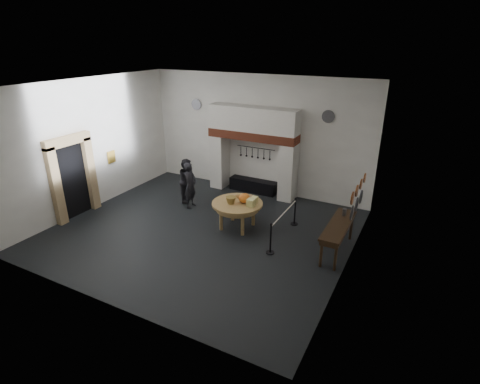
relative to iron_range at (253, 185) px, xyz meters
The scene contains 39 objects.
floor 3.73m from the iron_range, 90.00° to the right, with size 9.00×8.00×0.02m, color black.
ceiling 5.65m from the iron_range, 90.00° to the right, with size 9.00×8.00×0.02m, color silver.
wall_back 2.02m from the iron_range, 90.00° to the left, with size 9.00×0.02×4.50m, color white.
wall_front 7.97m from the iron_range, 90.00° to the right, with size 9.00×0.02×4.50m, color white.
wall_left 6.17m from the iron_range, 140.42° to the right, with size 0.02×8.00×4.50m, color white.
wall_right 6.17m from the iron_range, 39.58° to the right, with size 0.02×8.00×4.50m, color white.
chimney_pier_left 1.69m from the iron_range, behind, with size 0.55×0.70×2.15m, color silver.
chimney_pier_right 1.69m from the iron_range, ahead, with size 0.55×0.70×2.15m, color silver.
hearth_brick_band 2.06m from the iron_range, 90.00° to the right, with size 3.50×0.72×0.32m, color #9E442B.
chimney_hood 2.67m from the iron_range, 90.00° to the right, with size 3.50×0.70×0.90m, color silver.
iron_range is the anchor object (origin of this frame).
utensil_rail 1.51m from the iron_range, 90.00° to the left, with size 0.02×0.02×1.60m, color black.
door_recess 6.58m from the iron_range, 133.44° to the right, with size 0.04×1.10×2.50m, color black.
door_jamb_near 7.05m from the iron_range, 128.94° to the right, with size 0.22×0.30×2.60m, color tan.
door_jamb_far 6.04m from the iron_range, 137.45° to the right, with size 0.22×0.30×2.60m, color tan.
door_lintel 6.87m from the iron_range, 132.86° to the right, with size 0.22×1.70×0.30m, color tan.
wall_plaque 5.49m from the iron_range, 146.73° to the right, with size 0.05×0.34×0.44m, color gold.
work_table 3.17m from the iron_range, 73.60° to the right, with size 1.62×1.62×0.07m, color tan.
pumpkin 3.19m from the iron_range, 69.51° to the right, with size 0.36×0.36×0.31m, color orange.
cheese_block_big 3.42m from the iron_range, 65.59° to the right, with size 0.22×0.22×0.24m, color #DAD882.
cheese_block_small 3.15m from the iron_range, 63.61° to the right, with size 0.18×0.18×0.20m, color #FAF096.
wicker_basket 3.31m from the iron_range, 76.91° to the right, with size 0.32×0.32×0.22m, color olive.
bread_loaf 2.84m from the iron_range, 73.54° to the right, with size 0.31×0.18×0.13m, color #A27B39.
visitor_near 2.78m from the iron_range, 120.05° to the right, with size 0.61×0.40×1.67m, color black.
visitor_far 2.69m from the iron_range, 132.07° to the right, with size 0.80×0.62×1.64m, color black.
side_table 5.13m from the iron_range, 36.35° to the right, with size 0.55×2.20×0.06m, color #341E12.
pewter_jug 4.82m from the iron_range, 30.52° to the right, with size 0.12×0.12×0.22m, color #4C4C51.
copper_pan_a 5.93m from the iron_range, 38.28° to the right, with size 0.34×0.34×0.03m, color #C6662D.
copper_pan_b 5.62m from the iron_range, 33.66° to the right, with size 0.32×0.32×0.03m, color #C6662D.
copper_pan_c 5.35m from the iron_range, 28.48° to the right, with size 0.30×0.30×0.03m, color #C6662D.
copper_pan_d 5.13m from the iron_range, 22.75° to the right, with size 0.28×0.28×0.03m, color #C6662D.
pewter_plate_left 5.69m from the iron_range, 36.66° to the right, with size 0.40×0.40×0.03m, color #4C4C51.
pewter_plate_mid 5.36m from the iron_range, 31.38° to the right, with size 0.40×0.40×0.03m, color #4C4C51.
pewter_plate_right 5.08m from the iron_range, 25.42° to the right, with size 0.40×0.40×0.03m, color #4C4C51.
pewter_plate_back_left 4.01m from the iron_range, behind, with size 0.44×0.44×0.03m, color #4C4C51.
pewter_plate_back_right 4.01m from the iron_range, ahead, with size 0.44×0.44×0.03m, color #4C4C51.
barrier_post_near 4.65m from the iron_range, 58.19° to the right, with size 0.05×0.05×0.90m, color black.
barrier_post_far 3.14m from the iron_range, 38.50° to the right, with size 0.05×0.05×0.90m, color black.
barrier_rope 3.88m from the iron_range, 50.29° to the right, with size 0.04×0.04×2.00m, color silver.
Camera 1 is at (5.94, -8.80, 5.71)m, focal length 28.00 mm.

